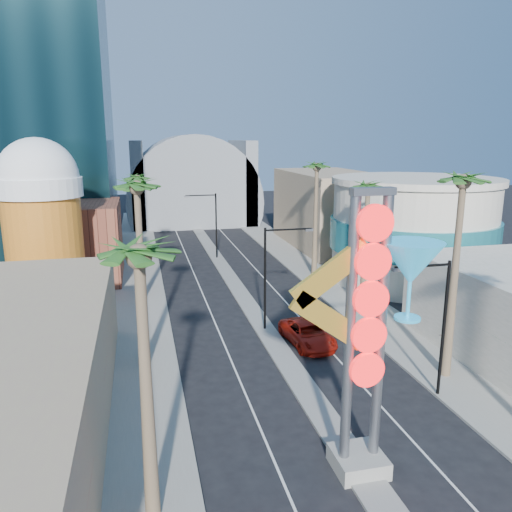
{
  "coord_description": "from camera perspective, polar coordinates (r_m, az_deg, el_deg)",
  "views": [
    {
      "loc": [
        -8.88,
        -14.92,
        14.43
      ],
      "look_at": [
        -0.29,
        21.73,
        5.49
      ],
      "focal_mm": 35.0,
      "sensor_mm": 36.0,
      "label": 1
    }
  ],
  "objects": [
    {
      "name": "median",
      "position": [
        55.55,
        -3.55,
        -1.64
      ],
      "size": [
        1.6,
        84.0,
        0.15
      ],
      "primitive_type": "cube",
      "color": "gray",
      "rests_on": "ground"
    },
    {
      "name": "hotel_tower",
      "position": [
        69.01,
        -25.8,
        20.93
      ],
      "size": [
        20.0,
        20.0,
        50.0
      ],
      "primitive_type": "cube",
      "color": "black",
      "rests_on": "ground"
    },
    {
      "name": "palm_0",
      "position": [
        17.51,
        -13.14,
        -1.89
      ],
      "size": [
        2.4,
        2.4,
        11.7
      ],
      "color": "brown",
      "rests_on": "ground"
    },
    {
      "name": "beer_mug",
      "position": [
        46.12,
        -23.25,
        4.07
      ],
      "size": [
        7.0,
        7.0,
        14.5
      ],
      "color": "#C16F19",
      "rests_on": "ground"
    },
    {
      "name": "streetlight_2",
      "position": [
        29.34,
        19.98,
        -6.57
      ],
      "size": [
        3.45,
        0.25,
        8.0
      ],
      "color": "black",
      "rests_on": "ground"
    },
    {
      "name": "canopy",
      "position": [
        87.96,
        -7.36,
        6.65
      ],
      "size": [
        22.0,
        16.0,
        22.0
      ],
      "color": "slate",
      "rests_on": "ground"
    },
    {
      "name": "red_pickup",
      "position": [
        36.19,
        5.91,
        -8.86
      ],
      "size": [
        3.16,
        5.91,
        1.58
      ],
      "primitive_type": "imported",
      "rotation": [
        0.0,
        0.0,
        0.1
      ],
      "color": "#A5180C",
      "rests_on": "ground"
    },
    {
      "name": "palm_2",
      "position": [
        45.19,
        -13.36,
        6.72
      ],
      "size": [
        2.4,
        2.4,
        11.2
      ],
      "color": "brown",
      "rests_on": "ground"
    },
    {
      "name": "palm_5",
      "position": [
        30.84,
        22.49,
        6.47
      ],
      "size": [
        2.4,
        2.4,
        13.2
      ],
      "color": "brown",
      "rests_on": "ground"
    },
    {
      "name": "palm_7",
      "position": [
        52.21,
        6.96,
        9.31
      ],
      "size": [
        2.4,
        2.4,
        12.7
      ],
      "color": "brown",
      "rests_on": "ground"
    },
    {
      "name": "sidewalk_east",
      "position": [
        55.1,
        6.78,
        -1.83
      ],
      "size": [
        5.0,
        100.0,
        0.15
      ],
      "primitive_type": "cube",
      "color": "gray",
      "rests_on": "ground"
    },
    {
      "name": "streetlight_1",
      "position": [
        60.27,
        -5.1,
        4.19
      ],
      "size": [
        3.79,
        0.25,
        8.0
      ],
      "color": "black",
      "rests_on": "ground"
    },
    {
      "name": "filler_east",
      "position": [
        68.32,
        8.33,
        5.29
      ],
      "size": [
        10.0,
        20.0,
        10.0
      ],
      "primitive_type": "cube",
      "color": "tan",
      "rests_on": "ground"
    },
    {
      "name": "pedestrian_b",
      "position": [
        37.53,
        20.72,
        -8.47
      ],
      "size": [
        0.96,
        0.81,
        1.76
      ],
      "primitive_type": "imported",
      "rotation": [
        0.0,
        0.0,
        3.33
      ],
      "color": "gray",
      "rests_on": "sidewalk_east"
    },
    {
      "name": "palm_1",
      "position": [
        31.13,
        -13.41,
        6.35
      ],
      "size": [
        2.4,
        2.4,
        12.7
      ],
      "color": "brown",
      "rests_on": "ground"
    },
    {
      "name": "brick_filler_west",
      "position": [
        54.41,
        -20.46,
        1.46
      ],
      "size": [
        10.0,
        10.0,
        8.0
      ],
      "primitive_type": "cube",
      "color": "brown",
      "rests_on": "ground"
    },
    {
      "name": "turquoise_building",
      "position": [
        53.15,
        17.45,
        2.79
      ],
      "size": [
        16.6,
        16.6,
        10.6
      ],
      "color": "#BEB8A1",
      "rests_on": "ground"
    },
    {
      "name": "palm_3",
      "position": [
        57.14,
        -13.4,
        8.03
      ],
      "size": [
        2.4,
        2.4,
        11.2
      ],
      "color": "brown",
      "rests_on": "ground"
    },
    {
      "name": "palm_6",
      "position": [
        41.27,
        12.66,
        6.78
      ],
      "size": [
        2.4,
        2.4,
        11.7
      ],
      "color": "brown",
      "rests_on": "ground"
    },
    {
      "name": "neon_sign",
      "position": [
        21.55,
        14.49,
        -6.38
      ],
      "size": [
        6.53,
        2.6,
        12.55
      ],
      "color": "gray",
      "rests_on": "ground"
    },
    {
      "name": "streetlight_0",
      "position": [
        37.41,
        1.85,
        -1.44
      ],
      "size": [
        3.79,
        0.25,
        8.0
      ],
      "color": "black",
      "rests_on": "ground"
    },
    {
      "name": "sidewalk_west",
      "position": [
        51.95,
        -13.37,
        -3.05
      ],
      "size": [
        5.0,
        100.0,
        0.15
      ],
      "primitive_type": "cube",
      "color": "gray",
      "rests_on": "ground"
    }
  ]
}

